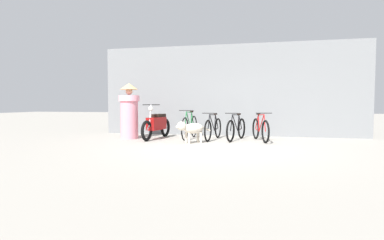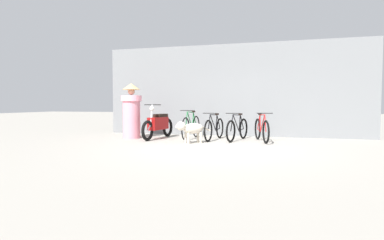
{
  "view_description": "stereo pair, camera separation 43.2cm",
  "coord_description": "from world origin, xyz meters",
  "px_view_note": "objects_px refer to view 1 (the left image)",
  "views": [
    {
      "loc": [
        0.95,
        -7.44,
        1.11
      ],
      "look_at": [
        -0.87,
        1.0,
        0.65
      ],
      "focal_mm": 28.0,
      "sensor_mm": 36.0,
      "label": 1
    },
    {
      "loc": [
        1.37,
        -7.34,
        1.11
      ],
      "look_at": [
        -0.87,
        1.0,
        0.65
      ],
      "focal_mm": 28.0,
      "sensor_mm": 36.0,
      "label": 2
    }
  ],
  "objects_px": {
    "bicycle_0": "(190,127)",
    "stray_dog": "(191,129)",
    "bicycle_3": "(260,129)",
    "bicycle_1": "(213,129)",
    "bicycle_2": "(236,129)",
    "person_in_robes": "(129,111)",
    "motorcycle": "(157,125)"
  },
  "relations": [
    {
      "from": "bicycle_0",
      "to": "stray_dog",
      "type": "bearing_deg",
      "value": 17.83
    },
    {
      "from": "bicycle_0",
      "to": "bicycle_3",
      "type": "relative_size",
      "value": 1.09
    },
    {
      "from": "bicycle_1",
      "to": "bicycle_2",
      "type": "distance_m",
      "value": 0.72
    },
    {
      "from": "bicycle_0",
      "to": "bicycle_2",
      "type": "bearing_deg",
      "value": 89.23
    },
    {
      "from": "bicycle_1",
      "to": "person_in_robes",
      "type": "relative_size",
      "value": 0.97
    },
    {
      "from": "bicycle_3",
      "to": "motorcycle",
      "type": "xyz_separation_m",
      "value": [
        -3.24,
        -0.11,
        0.1
      ]
    },
    {
      "from": "person_in_robes",
      "to": "motorcycle",
      "type": "bearing_deg",
      "value": 147.12
    },
    {
      "from": "motorcycle",
      "to": "person_in_robes",
      "type": "xyz_separation_m",
      "value": [
        -0.88,
        -0.1,
        0.45
      ]
    },
    {
      "from": "person_in_robes",
      "to": "bicycle_2",
      "type": "bearing_deg",
      "value": 144.79
    },
    {
      "from": "bicycle_1",
      "to": "person_in_robes",
      "type": "bearing_deg",
      "value": -75.91
    },
    {
      "from": "stray_dog",
      "to": "bicycle_1",
      "type": "bearing_deg",
      "value": -160.04
    },
    {
      "from": "bicycle_0",
      "to": "person_in_robes",
      "type": "height_order",
      "value": "person_in_robes"
    },
    {
      "from": "bicycle_3",
      "to": "stray_dog",
      "type": "xyz_separation_m",
      "value": [
        -1.92,
        -0.97,
        0.07
      ]
    },
    {
      "from": "bicycle_3",
      "to": "person_in_robes",
      "type": "bearing_deg",
      "value": -102.6
    },
    {
      "from": "motorcycle",
      "to": "stray_dog",
      "type": "relative_size",
      "value": 2.18
    },
    {
      "from": "stray_dog",
      "to": "bicycle_2",
      "type": "bearing_deg",
      "value": 175.82
    },
    {
      "from": "motorcycle",
      "to": "bicycle_1",
      "type": "bearing_deg",
      "value": 102.44
    },
    {
      "from": "bicycle_3",
      "to": "person_in_robes",
      "type": "xyz_separation_m",
      "value": [
        -4.12,
        -0.22,
        0.55
      ]
    },
    {
      "from": "bicycle_2",
      "to": "stray_dog",
      "type": "relative_size",
      "value": 1.86
    },
    {
      "from": "bicycle_0",
      "to": "bicycle_1",
      "type": "bearing_deg",
      "value": 85.41
    },
    {
      "from": "bicycle_0",
      "to": "bicycle_1",
      "type": "height_order",
      "value": "bicycle_0"
    },
    {
      "from": "motorcycle",
      "to": "stray_dog",
      "type": "distance_m",
      "value": 1.57
    },
    {
      "from": "bicycle_0",
      "to": "person_in_robes",
      "type": "distance_m",
      "value": 2.01
    },
    {
      "from": "stray_dog",
      "to": "motorcycle",
      "type": "bearing_deg",
      "value": -77.26
    },
    {
      "from": "bicycle_1",
      "to": "stray_dog",
      "type": "bearing_deg",
      "value": -17.19
    },
    {
      "from": "bicycle_2",
      "to": "person_in_robes",
      "type": "xyz_separation_m",
      "value": [
        -3.4,
        -0.26,
        0.55
      ]
    },
    {
      "from": "stray_dog",
      "to": "person_in_robes",
      "type": "xyz_separation_m",
      "value": [
        -2.2,
        0.75,
        0.48
      ]
    },
    {
      "from": "bicycle_3",
      "to": "motorcycle",
      "type": "distance_m",
      "value": 3.24
    },
    {
      "from": "bicycle_0",
      "to": "bicycle_3",
      "type": "height_order",
      "value": "bicycle_0"
    },
    {
      "from": "bicycle_2",
      "to": "stray_dog",
      "type": "distance_m",
      "value": 1.57
    },
    {
      "from": "bicycle_1",
      "to": "bicycle_3",
      "type": "xyz_separation_m",
      "value": [
        1.43,
        -0.04,
        0.0
      ]
    },
    {
      "from": "bicycle_1",
      "to": "bicycle_3",
      "type": "bearing_deg",
      "value": 97.03
    }
  ]
}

